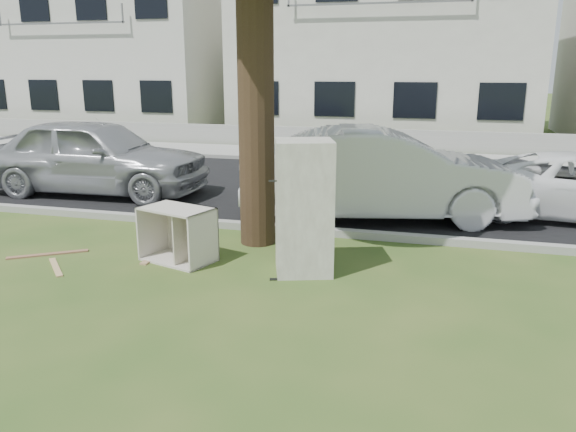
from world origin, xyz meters
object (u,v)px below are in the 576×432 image
(fridge, at_px, (304,208))
(car_left, at_px, (95,156))
(car_center, at_px, (382,174))
(cabinet, at_px, (178,234))

(fridge, distance_m, car_left, 6.54)
(fridge, bearing_deg, car_center, 58.64)
(fridge, height_order, car_left, fridge)
(car_center, distance_m, car_left, 6.22)
(car_center, bearing_deg, car_left, 72.20)
(cabinet, height_order, car_center, car_center)
(fridge, bearing_deg, car_left, 128.88)
(car_left, bearing_deg, cabinet, -136.83)
(fridge, xyz_separation_m, car_center, (0.71, 3.03, -0.07))
(car_center, xyz_separation_m, car_left, (-6.20, 0.54, 0.01))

